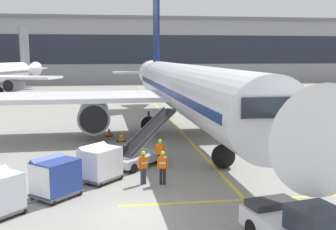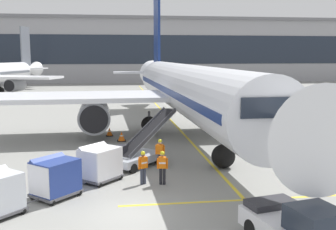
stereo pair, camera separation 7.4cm
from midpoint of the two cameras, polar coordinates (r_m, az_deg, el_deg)
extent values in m
plane|color=gray|center=(17.65, -5.54, -13.60)|extent=(600.00, 600.00, 0.00)
cylinder|color=silver|center=(33.49, 2.65, 3.64)|extent=(4.81, 33.54, 3.97)
cube|color=navy|center=(33.49, 2.65, 3.64)|extent=(4.81, 32.20, 0.48)
cone|color=silver|center=(15.84, 17.08, -2.02)|extent=(3.87, 4.07, 3.78)
cone|color=silver|center=(53.06, -1.90, 5.71)|extent=(3.54, 6.44, 3.38)
cube|color=silver|center=(33.67, -12.38, 2.46)|extent=(16.05, 7.08, 0.36)
cylinder|color=#93969E|center=(33.14, -10.30, -0.03)|extent=(2.57, 4.41, 2.46)
cylinder|color=black|center=(30.94, -10.35, -0.63)|extent=(2.10, 0.17, 2.09)
cube|color=silver|center=(37.15, 15.68, 2.88)|extent=(16.05, 7.08, 0.36)
cylinder|color=#93969E|center=(36.21, 14.33, 0.55)|extent=(2.57, 4.41, 2.46)
cylinder|color=black|center=(34.21, 15.83, 0.04)|extent=(2.10, 0.17, 2.09)
cube|color=navy|center=(51.51, -1.69, 11.77)|extent=(0.38, 4.02, 10.04)
cube|color=silver|center=(51.15, -1.62, 5.94)|extent=(10.87, 2.94, 0.20)
cube|color=#1E2633|center=(18.25, 13.27, 1.35)|extent=(2.83, 1.86, 0.87)
cylinder|color=#47474C|center=(24.25, 7.63, -4.37)|extent=(0.22, 0.22, 1.15)
sphere|color=black|center=(24.38, 7.60, -5.69)|extent=(1.41, 1.41, 1.41)
cylinder|color=#47474C|center=(34.94, -2.74, -0.39)|extent=(0.22, 0.22, 1.15)
sphere|color=black|center=(35.03, -2.73, -1.32)|extent=(1.41, 1.41, 1.41)
cylinder|color=#47474C|center=(36.12, 6.69, -0.15)|extent=(0.22, 0.22, 1.15)
sphere|color=black|center=(36.21, 6.68, -1.05)|extent=(1.41, 1.41, 1.41)
cube|color=#A3A8B2|center=(24.54, -4.48, -6.04)|extent=(3.50, 3.57, 0.44)
cube|color=black|center=(23.95, -6.60, -5.02)|extent=(0.82, 0.82, 0.70)
cylinder|color=#333338|center=(24.44, -5.54, -4.62)|extent=(0.08, 0.08, 0.80)
cube|color=#A3A8B2|center=(25.11, -2.84, -2.50)|extent=(3.92, 4.06, 2.43)
cube|color=black|center=(25.10, -2.85, -2.30)|extent=(3.71, 3.86, 2.27)
cube|color=#333338|center=(24.83, -2.05, -2.34)|extent=(3.27, 3.44, 2.45)
cube|color=#333338|center=(25.36, -3.63, -2.13)|extent=(3.27, 3.44, 2.45)
cylinder|color=black|center=(25.06, -1.42, -6.23)|extent=(0.53, 0.54, 0.56)
cylinder|color=black|center=(25.94, -4.04, -5.74)|extent=(0.53, 0.54, 0.56)
cylinder|color=black|center=(23.27, -4.97, -7.41)|extent=(0.53, 0.54, 0.56)
cylinder|color=black|center=(24.21, -7.64, -6.83)|extent=(0.53, 0.54, 0.56)
cube|color=#515156|center=(22.14, -9.44, -8.51)|extent=(2.53, 2.56, 0.12)
cylinder|color=#4C4C51|center=(21.24, -11.99, -9.34)|extent=(0.52, 0.56, 0.07)
cube|color=silver|center=(21.92, -9.49, -6.48)|extent=(2.39, 2.41, 1.50)
cube|color=silver|center=(22.07, -10.30, -4.99)|extent=(1.86, 1.92, 0.74)
cube|color=silver|center=(21.26, -11.30, -7.00)|extent=(1.08, 0.99, 1.38)
sphere|color=black|center=(22.08, -12.18, -8.79)|extent=(0.30, 0.30, 0.30)
sphere|color=black|center=(21.16, -9.61, -9.49)|extent=(0.30, 0.30, 0.30)
sphere|color=black|center=(23.16, -9.29, -7.90)|extent=(0.30, 0.30, 0.30)
sphere|color=black|center=(22.28, -6.72, -8.50)|extent=(0.30, 0.30, 0.30)
cube|color=#515156|center=(20.16, -15.32, -10.40)|extent=(2.53, 2.56, 0.12)
cylinder|color=#4C4C51|center=(19.37, -18.42, -11.35)|extent=(0.52, 0.56, 0.07)
cube|color=navy|center=(19.92, -15.42, -8.19)|extent=(2.39, 2.41, 1.50)
cube|color=navy|center=(20.08, -16.24, -6.53)|extent=(1.86, 1.92, 0.74)
cube|color=silver|center=(19.34, -17.62, -8.79)|extent=(1.08, 0.99, 1.38)
sphere|color=black|center=(20.22, -18.35, -10.66)|extent=(0.30, 0.30, 0.30)
sphere|color=black|center=(19.20, -15.83, -11.57)|extent=(0.30, 0.30, 0.30)
sphere|color=black|center=(21.16, -14.86, -9.65)|extent=(0.30, 0.30, 0.30)
sphere|color=black|center=(20.19, -12.29, -10.44)|extent=(0.30, 0.30, 0.30)
sphere|color=black|center=(19.67, -21.93, -11.38)|extent=(0.30, 0.30, 0.30)
sphere|color=black|center=(18.61, -19.54, -12.39)|extent=(0.30, 0.30, 0.30)
cube|color=#1E2633|center=(14.13, 19.80, -13.59)|extent=(1.77, 1.82, 0.80)
cube|color=#28282D|center=(16.01, 14.04, -11.77)|extent=(1.95, 1.33, 0.24)
cylinder|color=black|center=(16.59, 17.24, -14.03)|extent=(0.44, 0.80, 0.76)
cylinder|color=black|center=(15.59, 11.65, -15.30)|extent=(0.44, 0.80, 0.76)
cylinder|color=black|center=(21.25, -0.61, -8.49)|extent=(0.15, 0.15, 0.86)
cylinder|color=black|center=(21.27, -1.09, -8.48)|extent=(0.15, 0.15, 0.86)
cube|color=orange|center=(21.06, -0.85, -6.61)|extent=(0.42, 0.31, 0.58)
cube|color=white|center=(20.94, -0.88, -6.70)|extent=(0.34, 0.08, 0.08)
sphere|color=#9E7051|center=(20.96, -0.86, -5.53)|extent=(0.21, 0.21, 0.21)
sphere|color=yellow|center=(20.94, -0.86, -5.34)|extent=(0.23, 0.23, 0.23)
cylinder|color=orange|center=(21.06, -0.20, -6.75)|extent=(0.09, 0.09, 0.56)
cylinder|color=orange|center=(21.09, -1.51, -6.73)|extent=(0.09, 0.09, 0.56)
cylinder|color=#514C42|center=(23.14, -10.19, -7.22)|extent=(0.15, 0.15, 0.86)
cylinder|color=#514C42|center=(23.28, -9.92, -7.12)|extent=(0.15, 0.15, 0.86)
cube|color=yellow|center=(23.03, -10.10, -5.44)|extent=(0.42, 0.45, 0.58)
cube|color=white|center=(23.10, -10.34, -5.40)|extent=(0.21, 0.28, 0.08)
sphere|color=beige|center=(22.93, -10.12, -4.45)|extent=(0.21, 0.21, 0.21)
sphere|color=yellow|center=(22.92, -10.13, -4.27)|extent=(0.23, 0.23, 0.23)
cylinder|color=yellow|center=(22.85, -10.46, -5.68)|extent=(0.09, 0.09, 0.56)
cylinder|color=yellow|center=(23.22, -9.73, -5.44)|extent=(0.09, 0.09, 0.56)
cylinder|color=#333847|center=(24.17, -1.40, -6.41)|extent=(0.15, 0.15, 0.86)
cylinder|color=#333847|center=(24.12, -0.98, -6.44)|extent=(0.15, 0.15, 0.86)
cube|color=orange|center=(23.97, -1.20, -4.76)|extent=(0.44, 0.37, 0.58)
cube|color=white|center=(24.09, -1.12, -4.70)|extent=(0.32, 0.14, 0.08)
sphere|color=beige|center=(23.88, -1.20, -3.80)|extent=(0.21, 0.21, 0.21)
sphere|color=yellow|center=(23.86, -1.20, -3.64)|extent=(0.23, 0.23, 0.23)
cylinder|color=orange|center=(24.04, -1.75, -4.84)|extent=(0.09, 0.09, 0.56)
cylinder|color=orange|center=(23.92, -0.64, -4.91)|extent=(0.09, 0.09, 0.56)
cylinder|color=#333847|center=(21.37, -3.34, -8.42)|extent=(0.15, 0.15, 0.86)
cylinder|color=#333847|center=(21.27, -3.75, -8.49)|extent=(0.15, 0.15, 0.86)
cube|color=orange|center=(21.12, -3.56, -6.58)|extent=(0.45, 0.39, 0.58)
cube|color=white|center=(21.02, -3.38, -6.66)|extent=(0.30, 0.17, 0.08)
sphere|color=brown|center=(21.02, -3.57, -5.50)|extent=(0.21, 0.21, 0.21)
sphere|color=yellow|center=(21.00, -3.57, -5.32)|extent=(0.23, 0.23, 0.23)
cylinder|color=orange|center=(21.26, -3.01, -6.61)|extent=(0.09, 0.09, 0.56)
cylinder|color=orange|center=(21.01, -4.11, -6.81)|extent=(0.09, 0.09, 0.56)
cube|color=black|center=(34.05, -8.23, -2.84)|extent=(0.61, 0.61, 0.05)
cone|color=orange|center=(33.99, -8.25, -2.28)|extent=(0.48, 0.48, 0.64)
cylinder|color=white|center=(33.98, -8.25, -2.22)|extent=(0.27, 0.27, 0.08)
cube|color=black|center=(31.87, -6.57, -3.58)|extent=(0.67, 0.67, 0.05)
cone|color=orange|center=(31.80, -6.58, -2.91)|extent=(0.54, 0.54, 0.71)
cylinder|color=white|center=(31.79, -6.58, -2.85)|extent=(0.30, 0.30, 0.09)
cube|color=yellow|center=(33.98, 2.24, -2.82)|extent=(0.20, 110.00, 0.01)
cube|color=yellow|center=(19.60, 11.17, -11.44)|extent=(12.00, 0.20, 0.01)
cube|color=#939399|center=(108.13, -0.83, 8.81)|extent=(120.76, 20.36, 14.89)
cube|color=#1E2633|center=(98.00, -0.06, 9.08)|extent=(117.14, 0.10, 6.70)
cube|color=slate|center=(106.46, -0.70, 13.02)|extent=(119.56, 17.31, 0.70)
cone|color=white|center=(87.45, -18.76, 6.05)|extent=(4.50, 6.10, 2.90)
cube|color=white|center=(70.89, -19.86, 4.94)|extent=(13.47, 8.97, 0.36)
cylinder|color=#93969E|center=(70.95, -20.61, 3.90)|extent=(3.10, 3.91, 2.11)
cylinder|color=black|center=(69.46, -21.36, 3.78)|extent=(1.74, 0.69, 1.80)
cube|color=slate|center=(86.23, -19.35, 8.90)|extent=(1.28, 3.07, 7.86)
cube|color=white|center=(86.02, -19.31, 6.16)|extent=(8.69, 4.71, 0.20)
camera|label=1|loc=(0.04, -90.09, -0.01)|focal=43.90mm
camera|label=2|loc=(0.04, 89.91, 0.01)|focal=43.90mm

